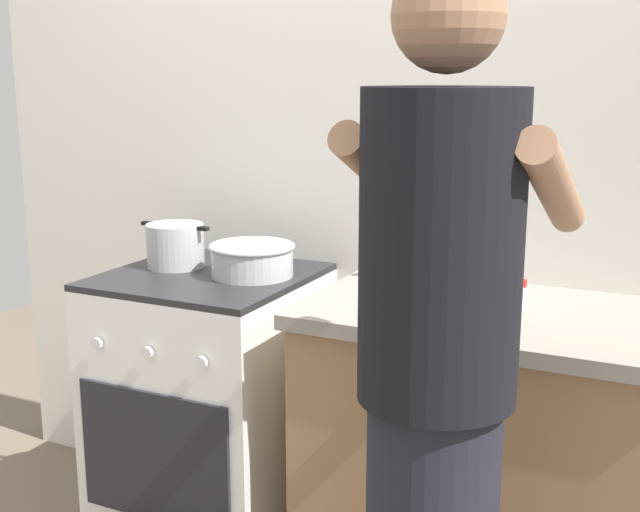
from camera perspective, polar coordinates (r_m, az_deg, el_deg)
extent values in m
cube|color=silver|center=(2.55, 6.82, 6.86)|extent=(3.20, 0.10, 2.50)
cube|color=#99724C|center=(2.36, 11.70, -14.67)|extent=(0.96, 0.56, 0.86)
cube|color=gray|center=(2.19, 12.22, -4.15)|extent=(1.00, 0.60, 0.04)
cube|color=white|center=(2.69, -7.55, -10.78)|extent=(0.60, 0.60, 0.88)
cube|color=#232326|center=(2.54, -7.84, -1.43)|extent=(0.60, 0.60, 0.02)
cube|color=black|center=(2.47, -11.54, -13.63)|extent=(0.51, 0.01, 0.40)
cylinder|color=silver|center=(2.45, -15.32, -5.94)|extent=(0.04, 0.01, 0.04)
cylinder|color=silver|center=(2.34, -11.97, -6.64)|extent=(0.04, 0.01, 0.04)
cylinder|color=silver|center=(2.24, -8.29, -7.38)|extent=(0.04, 0.01, 0.04)
cylinder|color=#B2B2B7|center=(2.63, -10.06, 0.73)|extent=(0.18, 0.18, 0.14)
cube|color=black|center=(2.68, -11.96, 2.25)|extent=(0.04, 0.02, 0.01)
cube|color=black|center=(2.56, -8.18, 1.91)|extent=(0.04, 0.02, 0.01)
cylinder|color=#B7B7BC|center=(2.49, -4.75, -0.31)|extent=(0.25, 0.25, 0.10)
torus|color=#B7B7BC|center=(2.48, -4.77, 0.68)|extent=(0.26, 0.26, 0.01)
cylinder|color=silver|center=(2.39, 8.44, -0.41)|extent=(0.10, 0.10, 0.14)
cylinder|color=#B7BABF|center=(2.36, 8.27, 1.59)|extent=(0.07, 0.05, 0.28)
sphere|color=#B7BABF|center=(2.34, 8.39, 5.24)|extent=(0.03, 0.03, 0.03)
cylinder|color=black|center=(2.39, 8.38, 1.43)|extent=(0.03, 0.02, 0.25)
sphere|color=black|center=(2.37, 8.48, 4.61)|extent=(0.03, 0.03, 0.03)
cylinder|color=#9E7547|center=(2.37, 8.57, 1.32)|extent=(0.02, 0.06, 0.24)
sphere|color=#9E7547|center=(2.35, 8.67, 4.49)|extent=(0.03, 0.03, 0.03)
cylinder|color=silver|center=(2.36, 7.87, 1.58)|extent=(0.04, 0.06, 0.28)
sphere|color=silver|center=(2.34, 7.98, 5.17)|extent=(0.03, 0.03, 0.03)
cylinder|color=silver|center=(2.18, 13.66, -2.88)|extent=(0.04, 0.04, 0.06)
cylinder|color=red|center=(2.17, 13.72, -1.84)|extent=(0.04, 0.04, 0.02)
cylinder|color=black|center=(1.51, 8.41, 0.52)|extent=(0.30, 0.30, 0.58)
sphere|color=#A07254|center=(1.48, 8.94, 16.28)|extent=(0.20, 0.20, 0.20)
cylinder|color=#A07254|center=(1.67, 4.42, 5.65)|extent=(0.07, 0.41, 0.24)
cylinder|color=#A07254|center=(1.58, 15.98, 4.80)|extent=(0.07, 0.41, 0.24)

